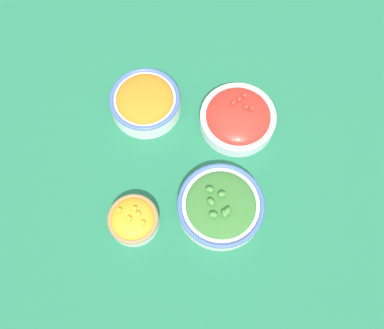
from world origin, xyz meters
The scene contains 5 objects.
ground_plane centered at (0.00, 0.00, 0.00)m, with size 3.00×3.00×0.00m, color #23704C.
bowl_cherry_tomatoes centered at (0.13, -0.12, 0.03)m, with size 0.20×0.20×0.08m.
bowl_broccoli centered at (-0.11, -0.07, 0.03)m, with size 0.21×0.21×0.06m.
bowl_carrots centered at (0.18, 0.12, 0.04)m, with size 0.18×0.18×0.07m.
bowl_squash centered at (-0.13, 0.14, 0.03)m, with size 0.12×0.12×0.06m.
Camera 1 is at (-0.38, 0.01, 1.02)m, focal length 40.00 mm.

